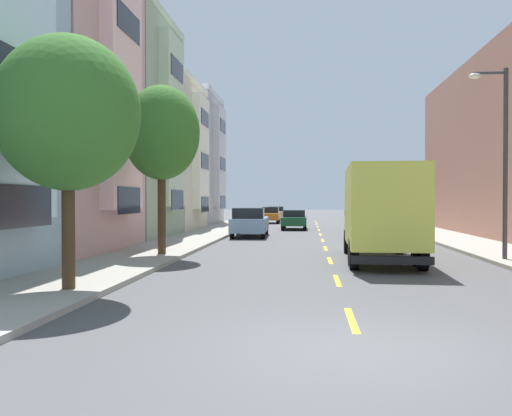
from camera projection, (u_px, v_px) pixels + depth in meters
name	position (u px, v px, depth m)	size (l,w,h in m)	color
ground_plane	(319.00, 232.00, 38.18)	(160.00, 160.00, 0.00)	#4C4C4F
sidewalk_left	(212.00, 232.00, 36.85)	(3.20, 120.00, 0.14)	#A39E93
sidewalk_right	(432.00, 233.00, 35.54)	(3.20, 120.00, 0.14)	#A39E93
lane_centerline_dashes	(321.00, 237.00, 32.71)	(0.14, 47.20, 0.01)	yellow
townhouse_third_sage	(84.00, 131.00, 31.81)	(10.60, 8.29, 12.68)	#99AD8E
townhouse_fourth_cream	(111.00, 159.00, 40.41)	(13.50, 8.29, 10.73)	beige
townhouse_fifth_dove_grey	(156.00, 162.00, 48.76)	(11.54, 8.29, 11.44)	#A8A8AD
street_tree_nearest	(68.00, 114.00, 12.97)	(3.37, 3.37, 5.93)	#47331E
street_tree_second	(162.00, 133.00, 21.30)	(2.93, 2.93, 6.47)	#47331E
street_lamp	(501.00, 148.00, 19.51)	(1.35, 0.28, 6.69)	#38383D
delivery_box_truck	(381.00, 208.00, 19.84)	(2.63, 7.66, 3.36)	#D8D84C
parked_sedan_champagne	(276.00, 213.00, 61.39)	(1.81, 4.50, 1.43)	tan
parked_wagon_black	(354.00, 212.00, 61.72)	(1.82, 4.70, 1.50)	black
parked_hatchback_red	(369.00, 217.00, 45.37)	(1.77, 4.01, 1.50)	#AD1E1E
parked_hatchback_orange	(270.00, 215.00, 51.91)	(1.78, 4.02, 1.50)	orange
parked_pickup_sky	(250.00, 223.00, 33.03)	(2.14, 5.35, 1.73)	#7A9EC6
moving_forest_sedan	(294.00, 219.00, 41.26)	(1.80, 4.50, 1.43)	#194C28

